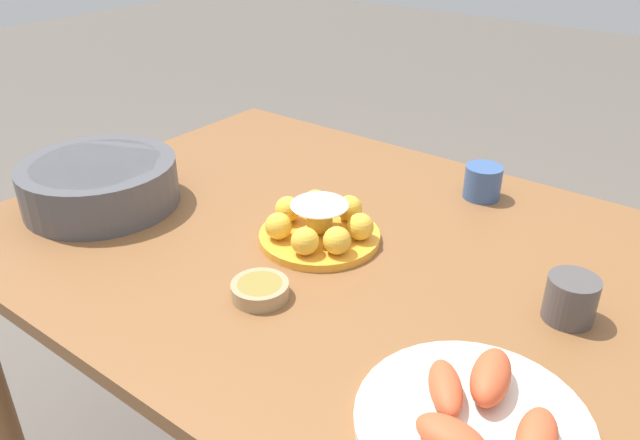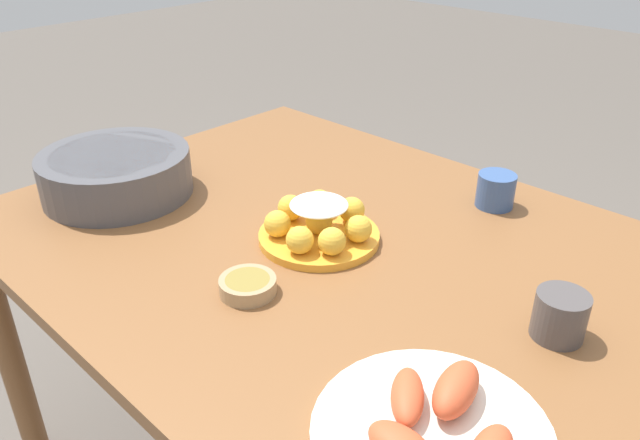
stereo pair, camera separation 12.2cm
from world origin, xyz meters
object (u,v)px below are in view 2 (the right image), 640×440
sauce_bowl (248,285)px  cup_far (560,316)px  seafood_platter (435,428)px  serving_bowl (116,172)px  cup_near (496,190)px  dining_table (321,271)px  cake_plate (319,226)px

sauce_bowl → cup_far: size_ratio=1.21×
sauce_bowl → seafood_platter: seafood_platter is taller
serving_bowl → cup_far: size_ratio=4.05×
cup_near → cup_far: cup_far is taller
dining_table → cake_plate: size_ratio=5.46×
cake_plate → sauce_bowl: bearing=99.7°
seafood_platter → cup_near: bearing=-66.0°
cup_near → serving_bowl: bearing=39.8°
serving_bowl → cup_near: size_ratio=4.05×
cake_plate → sauce_bowl: size_ratio=2.41×
serving_bowl → cup_near: bearing=-140.2°
dining_table → seafood_platter: seafood_platter is taller
seafood_platter → cake_plate: bearing=-29.6°
dining_table → seafood_platter: bearing=149.4°
cake_plate → cup_far: 0.47m
seafood_platter → cup_far: 0.30m
dining_table → cup_far: bearing=-176.5°
dining_table → cup_near: cup_near is taller
cake_plate → serving_bowl: bearing=19.2°
serving_bowl → sauce_bowl: size_ratio=3.34×
dining_table → sauce_bowl: sauce_bowl is taller
cup_far → serving_bowl: bearing=12.5°
dining_table → cake_plate: (-0.01, 0.02, 0.12)m
cake_plate → cup_near: cake_plate is taller
sauce_bowl → dining_table: bearing=-78.8°
sauce_bowl → seafood_platter: (-0.41, 0.04, 0.00)m
seafood_platter → serving_bowl: bearing=-5.8°
serving_bowl → sauce_bowl: (-0.51, 0.05, -0.04)m
cake_plate → sauce_bowl: cake_plate is taller
serving_bowl → cup_far: 0.96m
dining_table → cake_plate: 0.12m
dining_table → sauce_bowl: size_ratio=13.16×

